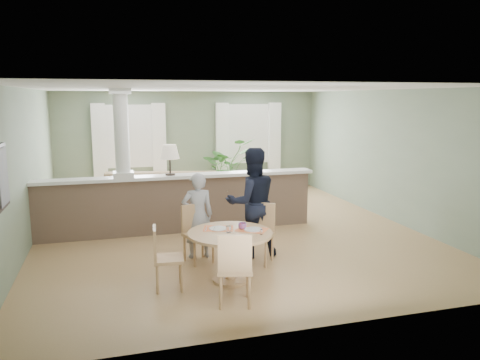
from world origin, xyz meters
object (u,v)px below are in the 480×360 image
object	(u,v)px
sofa	(159,197)
dining_table	(230,242)
chair_side	(163,255)
child_person	(198,215)
chair_far_boy	(196,230)
houseplant	(227,167)
man_person	(252,202)
chair_near	(235,266)
chair_far_man	(260,230)

from	to	relation	value
sofa	dining_table	xyz separation A→B (m)	(0.58, -3.78, 0.10)
chair_side	child_person	distance (m)	1.34
chair_far_boy	child_person	distance (m)	0.26
houseplant	chair_side	xyz separation A→B (m)	(-2.30, -5.65, -0.28)
houseplant	man_person	world-z (taller)	man_person
dining_table	chair_side	bearing A→B (deg)	-178.02
sofa	chair_near	distance (m)	4.60
chair_far_man	child_person	distance (m)	1.03
chair_far_man	child_person	xyz separation A→B (m)	(-0.90, 0.47, 0.18)
chair_far_man	chair_side	size ratio (longest dim) A/B	1.07
chair_side	chair_far_boy	bearing A→B (deg)	-27.13
houseplant	man_person	bearing A→B (deg)	-99.30
sofa	houseplant	world-z (taller)	houseplant
chair_far_boy	man_person	distance (m)	0.99
chair_side	child_person	xyz separation A→B (m)	(0.68, 1.14, 0.22)
houseplant	chair_far_boy	distance (m)	4.97
sofa	chair_side	bearing A→B (deg)	-82.98
sofa	chair_near	bearing A→B (deg)	-72.41
sofa	houseplant	xyz separation A→B (m)	(1.95, 1.84, 0.29)
dining_table	chair_far_man	distance (m)	0.91
dining_table	chair_far_boy	bearing A→B (deg)	107.86
dining_table	man_person	xyz separation A→B (m)	(0.61, 0.96, 0.32)
sofa	chair_far_man	size ratio (longest dim) A/B	3.47
chair_far_man	chair_side	world-z (taller)	chair_far_man
houseplant	chair_side	bearing A→B (deg)	-112.16
chair_side	child_person	world-z (taller)	child_person
chair_near	man_person	xyz separation A→B (m)	(0.76, 1.76, 0.36)
chair_near	man_person	size ratio (longest dim) A/B	0.54
chair_far_boy	child_person	size ratio (longest dim) A/B	0.65
houseplant	chair_far_man	bearing A→B (deg)	-98.26
chair_side	child_person	bearing A→B (deg)	-25.46
chair_far_boy	chair_far_man	distance (m)	1.00
sofa	houseplant	bearing A→B (deg)	55.53
chair_far_boy	chair_far_man	bearing A→B (deg)	-37.06
child_person	man_person	distance (m)	0.89
sofa	child_person	bearing A→B (deg)	-70.71
houseplant	dining_table	world-z (taller)	houseplant
houseplant	chair_far_boy	world-z (taller)	houseplant
sofa	chair_side	xyz separation A→B (m)	(-0.35, -3.81, 0.01)
chair_far_boy	chair_side	distance (m)	1.16
chair_near	chair_far_man	bearing A→B (deg)	-104.88
chair_side	sofa	bearing A→B (deg)	0.14
houseplant	child_person	bearing A→B (deg)	-109.77
chair_near	child_person	bearing A→B (deg)	-72.68
child_person	man_person	size ratio (longest dim) A/B	0.78
chair_side	man_person	xyz separation A→B (m)	(1.54, 1.00, 0.41)
houseplant	chair_near	world-z (taller)	houseplant
child_person	chair_near	bearing A→B (deg)	94.60
chair_far_boy	chair_side	bearing A→B (deg)	-141.40
sofa	dining_table	distance (m)	3.83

